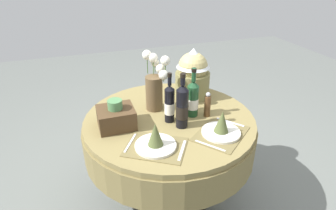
# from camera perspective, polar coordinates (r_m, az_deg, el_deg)

# --- Properties ---
(ground) EXTENTS (8.00, 8.00, 0.00)m
(ground) POSITION_cam_1_polar(r_m,az_deg,el_deg) (2.39, 0.24, -17.67)
(ground) COLOR slate
(dining_table) EXTENTS (1.18, 1.18, 0.73)m
(dining_table) POSITION_cam_1_polar(r_m,az_deg,el_deg) (2.02, 0.27, -6.23)
(dining_table) COLOR olive
(dining_table) RESTS_ON ground
(place_setting_left) EXTENTS (0.43, 0.40, 0.16)m
(place_setting_left) POSITION_cam_1_polar(r_m,az_deg,el_deg) (1.63, -2.52, -7.12)
(place_setting_left) COLOR brown
(place_setting_left) RESTS_ON dining_table
(place_setting_right) EXTENTS (0.43, 0.42, 0.16)m
(place_setting_right) POSITION_cam_1_polar(r_m,az_deg,el_deg) (1.77, 10.67, -4.44)
(place_setting_right) COLOR brown
(place_setting_right) RESTS_ON dining_table
(flower_vase) EXTENTS (0.17, 0.24, 0.42)m
(flower_vase) POSITION_cam_1_polar(r_m,az_deg,el_deg) (1.97, -2.61, 4.23)
(flower_vase) COLOR brown
(flower_vase) RESTS_ON dining_table
(wine_bottle_left) EXTENTS (0.08, 0.08, 0.34)m
(wine_bottle_left) POSITION_cam_1_polar(r_m,az_deg,el_deg) (1.91, 4.99, 1.32)
(wine_bottle_left) COLOR #194223
(wine_bottle_left) RESTS_ON dining_table
(wine_bottle_centre) EXTENTS (0.08, 0.08, 0.36)m
(wine_bottle_centre) POSITION_cam_1_polar(r_m,az_deg,el_deg) (1.77, 2.86, -0.31)
(wine_bottle_centre) COLOR black
(wine_bottle_centre) RESTS_ON dining_table
(wine_bottle_rear) EXTENTS (0.07, 0.07, 0.34)m
(wine_bottle_rear) POSITION_cam_1_polar(r_m,az_deg,el_deg) (1.84, 0.30, 0.29)
(wine_bottle_rear) COLOR black
(wine_bottle_rear) RESTS_ON dining_table
(pepper_mill) EXTENTS (0.04, 0.04, 0.18)m
(pepper_mill) POSITION_cam_1_polar(r_m,az_deg,el_deg) (1.94, 7.92, -0.06)
(pepper_mill) COLOR brown
(pepper_mill) RESTS_ON dining_table
(gift_tub_back_right) EXTENTS (0.26, 0.26, 0.38)m
(gift_tub_back_right) POSITION_cam_1_polar(r_m,az_deg,el_deg) (2.16, 4.99, 6.68)
(gift_tub_back_right) COLOR olive
(gift_tub_back_right) RESTS_ON dining_table
(woven_basket_side_left) EXTENTS (0.23, 0.20, 0.19)m
(woven_basket_side_left) POSITION_cam_1_polar(r_m,az_deg,el_deg) (1.83, -10.36, -2.35)
(woven_basket_side_left) COLOR #47331E
(woven_basket_side_left) RESTS_ON dining_table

